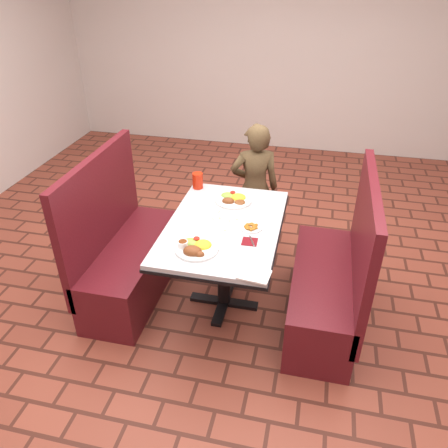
{
  "coord_description": "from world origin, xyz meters",
  "views": [
    {
      "loc": [
        0.6,
        -2.61,
        2.39
      ],
      "look_at": [
        0.0,
        0.0,
        0.75
      ],
      "focal_mm": 35.0,
      "sensor_mm": 36.0,
      "label": 1
    }
  ],
  "objects": [
    {
      "name": "knife_utensil",
      "position": [
        -0.08,
        -0.37,
        0.76
      ],
      "size": [
        0.07,
        0.14,
        0.0
      ],
      "primitive_type": "cube",
      "rotation": [
        0.0,
        0.0,
        0.41
      ],
      "color": "silver",
      "rests_on": "dining_table"
    },
    {
      "name": "booth_bench_right",
      "position": [
        0.8,
        0.0,
        0.33
      ],
      "size": [
        0.47,
        1.2,
        1.17
      ],
      "color": "maroon",
      "rests_on": "ground"
    },
    {
      "name": "room",
      "position": [
        0.0,
        0.0,
        1.91
      ],
      "size": [
        7.0,
        7.04,
        2.82
      ],
      "color": "brown",
      "rests_on": "ground"
    },
    {
      "name": "booth_bench_left",
      "position": [
        -0.8,
        0.0,
        0.33
      ],
      "size": [
        0.47,
        1.2,
        1.17
      ],
      "color": "maroon",
      "rests_on": "ground"
    },
    {
      "name": "plantain_plate",
      "position": [
        0.2,
        -0.01,
        0.76
      ],
      "size": [
        0.16,
        0.16,
        0.02
      ],
      "rotation": [
        0.0,
        0.0,
        -0.14
      ],
      "color": "white",
      "rests_on": "dining_table"
    },
    {
      "name": "dining_table",
      "position": [
        0.0,
        0.0,
        0.65
      ],
      "size": [
        0.81,
        1.21,
        0.75
      ],
      "color": "silver",
      "rests_on": "ground"
    },
    {
      "name": "paper_napkin",
      "position": [
        0.31,
        -0.54,
        0.76
      ],
      "size": [
        0.21,
        0.16,
        0.01
      ],
      "primitive_type": "cube",
      "rotation": [
        0.0,
        0.0,
        -0.12
      ],
      "color": "white",
      "rests_on": "dining_table"
    },
    {
      "name": "spoon_utensil",
      "position": [
        0.23,
        -0.18,
        0.75
      ],
      "size": [
        0.06,
        0.12,
        0.0
      ],
      "primitive_type": "cube",
      "rotation": [
        0.0,
        0.0,
        0.41
      ],
      "color": "#BBBBBF",
      "rests_on": "dining_table"
    },
    {
      "name": "maroon_napkin",
      "position": [
        0.22,
        -0.19,
        0.75
      ],
      "size": [
        0.11,
        0.11,
        0.0
      ],
      "primitive_type": "cube",
      "rotation": [
        0.0,
        0.0,
        0.04
      ],
      "color": "maroon",
      "rests_on": "dining_table"
    },
    {
      "name": "far_dinner_plate",
      "position": [
        -0.0,
        0.36,
        0.78
      ],
      "size": [
        0.29,
        0.29,
        0.07
      ],
      "rotation": [
        0.0,
        0.0,
        0.02
      ],
      "color": "white",
      "rests_on": "dining_table"
    },
    {
      "name": "diner_person",
      "position": [
        0.08,
        0.89,
        0.6
      ],
      "size": [
        0.5,
        0.39,
        1.21
      ],
      "primitive_type": "imported",
      "rotation": [
        0.0,
        0.0,
        3.4
      ],
      "color": "brown",
      "rests_on": "ground"
    },
    {
      "name": "near_dinner_plate",
      "position": [
        -0.11,
        -0.36,
        0.78
      ],
      "size": [
        0.29,
        0.29,
        0.09
      ],
      "rotation": [
        0.0,
        0.0,
        0.1
      ],
      "color": "white",
      "rests_on": "dining_table"
    },
    {
      "name": "fork_utensil",
      "position": [
        -0.1,
        -0.34,
        0.76
      ],
      "size": [
        0.04,
        0.16,
        0.0
      ],
      "primitive_type": "cube",
      "rotation": [
        0.0,
        0.0,
        -0.18
      ],
      "color": "silver",
      "rests_on": "dining_table"
    },
    {
      "name": "red_tumbler",
      "position": [
        -0.34,
        0.52,
        0.82
      ],
      "size": [
        0.09,
        0.09,
        0.13
      ],
      "primitive_type": "cylinder",
      "color": "red",
      "rests_on": "dining_table"
    },
    {
      "name": "lettuce_shreds",
      "position": [
        0.04,
        0.06,
        0.75
      ],
      "size": [
        0.28,
        0.32,
        0.0
      ],
      "primitive_type": null,
      "color": "#85C34E",
      "rests_on": "dining_table"
    }
  ]
}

